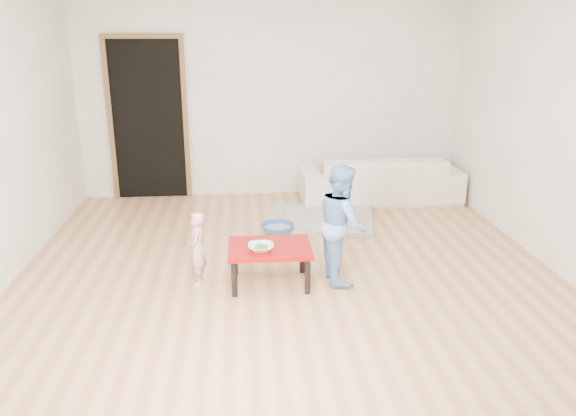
{
  "coord_description": "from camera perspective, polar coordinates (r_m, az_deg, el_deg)",
  "views": [
    {
      "loc": [
        -0.4,
        -4.94,
        2.19
      ],
      "look_at": [
        0.0,
        -0.2,
        0.65
      ],
      "focal_mm": 35.0,
      "sensor_mm": 36.0,
      "label": 1
    }
  ],
  "objects": [
    {
      "name": "floor",
      "position": [
        5.42,
        -0.18,
        -5.9
      ],
      "size": [
        5.0,
        5.0,
        0.01
      ],
      "primitive_type": "cube",
      "color": "#B1714C",
      "rests_on": "ground"
    },
    {
      "name": "blanket",
      "position": [
        6.61,
        3.28,
        -1.16
      ],
      "size": [
        1.39,
        1.23,
        0.06
      ],
      "primitive_type": null,
      "rotation": [
        0.0,
        0.0,
        -0.19
      ],
      "color": "#AEA699",
      "rests_on": "floor"
    },
    {
      "name": "doorway",
      "position": [
        7.61,
        -13.99,
        8.61
      ],
      "size": [
        1.02,
        0.08,
        2.11
      ],
      "primitive_type": null,
      "color": "brown",
      "rests_on": "back_wall"
    },
    {
      "name": "cushion",
      "position": [
        7.13,
        5.88,
        3.83
      ],
      "size": [
        0.56,
        0.51,
        0.13
      ],
      "primitive_type": "cube",
      "rotation": [
        0.0,
        0.0,
        0.14
      ],
      "color": "#D95B18",
      "rests_on": "sofa"
    },
    {
      "name": "bowl",
      "position": [
        4.82,
        -2.76,
        -4.02
      ],
      "size": [
        0.22,
        0.22,
        0.05
      ],
      "primitive_type": "imported",
      "color": "white",
      "rests_on": "red_table"
    },
    {
      "name": "right_wall",
      "position": [
        5.8,
        25.5,
        7.38
      ],
      "size": [
        0.02,
        5.0,
        2.6
      ],
      "primitive_type": "cube",
      "color": "white",
      "rests_on": "floor"
    },
    {
      "name": "red_table",
      "position": [
        4.99,
        -1.86,
        -5.8
      ],
      "size": [
        0.73,
        0.55,
        0.36
      ],
      "primitive_type": null,
      "rotation": [
        0.0,
        0.0,
        -0.0
      ],
      "color": "#950808",
      "rests_on": "floor"
    },
    {
      "name": "sofa",
      "position": [
        7.46,
        9.29,
        3.03
      ],
      "size": [
        2.07,
        0.83,
        0.6
      ],
      "primitive_type": "imported",
      "rotation": [
        0.0,
        0.0,
        3.15
      ],
      "color": "silver",
      "rests_on": "floor"
    },
    {
      "name": "back_wall",
      "position": [
        7.5,
        -1.75,
        11.12
      ],
      "size": [
        5.0,
        0.02,
        2.6
      ],
      "primitive_type": "cube",
      "color": "white",
      "rests_on": "floor"
    },
    {
      "name": "broccoli",
      "position": [
        4.82,
        -2.76,
        -4.01
      ],
      "size": [
        0.12,
        0.12,
        0.06
      ],
      "primitive_type": null,
      "color": "#2D5919",
      "rests_on": "red_table"
    },
    {
      "name": "child_blue",
      "position": [
        4.99,
        5.47,
        -1.55
      ],
      "size": [
        0.45,
        0.55,
        1.07
      ],
      "primitive_type": "imported",
      "rotation": [
        0.0,
        0.0,
        1.66
      ],
      "color": "#6699EE",
      "rests_on": "floor"
    },
    {
      "name": "basin",
      "position": [
        6.21,
        -1.05,
        -2.16
      ],
      "size": [
        0.37,
        0.37,
        0.11
      ],
      "primitive_type": "imported",
      "color": "#2B58A3",
      "rests_on": "floor"
    },
    {
      "name": "child_pink",
      "position": [
        5.01,
        -9.24,
        -4.1
      ],
      "size": [
        0.16,
        0.24,
        0.66
      ],
      "primitive_type": "imported",
      "rotation": [
        0.0,
        0.0,
        -1.57
      ],
      "color": "#E66982",
      "rests_on": "floor"
    }
  ]
}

